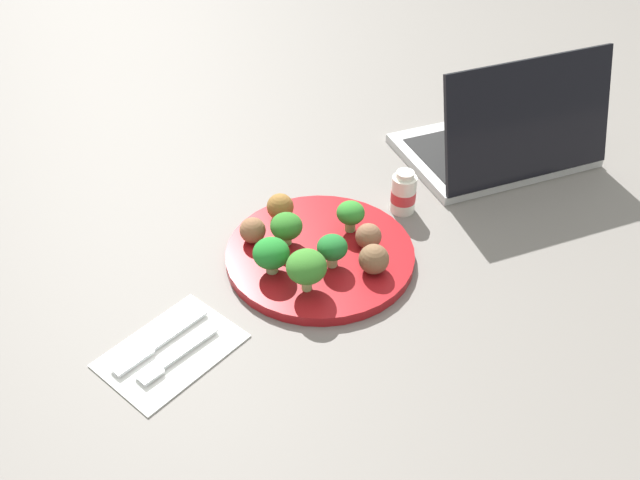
{
  "coord_description": "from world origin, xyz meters",
  "views": [
    {
      "loc": [
        0.56,
        0.52,
        0.67
      ],
      "look_at": [
        0.0,
        0.0,
        0.04
      ],
      "focal_mm": 38.25,
      "sensor_mm": 36.0,
      "label": 1
    }
  ],
  "objects_px": {
    "fork": "(175,358)",
    "yogurt_bottle": "(404,193)",
    "meatball_mid_right": "(280,207)",
    "napkin": "(171,350)",
    "plate": "(320,255)",
    "meatball_near_rim": "(368,236)",
    "broccoli_floret_front_left": "(332,248)",
    "broccoli_floret_front_right": "(286,227)",
    "knife": "(157,344)",
    "meatball_mid_left": "(253,230)",
    "meatball_back_right": "(374,259)",
    "broccoli_floret_back_left": "(306,267)",
    "broccoli_floret_far_rim": "(271,254)",
    "laptop": "(502,142)",
    "broccoli_floret_near_rim": "(348,212)"
  },
  "relations": [
    {
      "from": "broccoli_floret_near_rim",
      "to": "meatball_back_right",
      "type": "distance_m",
      "value": 0.1
    },
    {
      "from": "broccoli_floret_front_right",
      "to": "broccoli_floret_front_left",
      "type": "relative_size",
      "value": 1.01
    },
    {
      "from": "meatball_mid_left",
      "to": "plate",
      "type": "bearing_deg",
      "value": 119.81
    },
    {
      "from": "meatball_mid_right",
      "to": "meatball_near_rim",
      "type": "height_order",
      "value": "meatball_mid_right"
    },
    {
      "from": "meatball_mid_right",
      "to": "napkin",
      "type": "bearing_deg",
      "value": 16.66
    },
    {
      "from": "broccoli_floret_front_left",
      "to": "meatball_back_right",
      "type": "bearing_deg",
      "value": 120.92
    },
    {
      "from": "meatball_mid_right",
      "to": "laptop",
      "type": "height_order",
      "value": "laptop"
    },
    {
      "from": "broccoli_floret_far_rim",
      "to": "meatball_back_right",
      "type": "height_order",
      "value": "broccoli_floret_far_rim"
    },
    {
      "from": "meatball_near_rim",
      "to": "fork",
      "type": "distance_m",
      "value": 0.33
    },
    {
      "from": "meatball_mid_right",
      "to": "meatball_back_right",
      "type": "bearing_deg",
      "value": 90.73
    },
    {
      "from": "broccoli_floret_far_rim",
      "to": "meatball_mid_left",
      "type": "xyz_separation_m",
      "value": [
        -0.03,
        -0.07,
        -0.01
      ]
    },
    {
      "from": "broccoli_floret_near_rim",
      "to": "broccoli_floret_front_right",
      "type": "bearing_deg",
      "value": -26.14
    },
    {
      "from": "broccoli_floret_back_left",
      "to": "laptop",
      "type": "xyz_separation_m",
      "value": [
        -0.49,
        0.01,
        -0.02
      ]
    },
    {
      "from": "broccoli_floret_far_rim",
      "to": "napkin",
      "type": "xyz_separation_m",
      "value": [
        0.18,
        0.0,
        -0.05
      ]
    },
    {
      "from": "meatball_near_rim",
      "to": "napkin",
      "type": "xyz_separation_m",
      "value": [
        0.32,
        -0.06,
        -0.03
      ]
    },
    {
      "from": "broccoli_floret_back_left",
      "to": "broccoli_floret_far_rim",
      "type": "xyz_separation_m",
      "value": [
        0.01,
        -0.06,
        -0.01
      ]
    },
    {
      "from": "broccoli_floret_near_rim",
      "to": "laptop",
      "type": "xyz_separation_m",
      "value": [
        -0.35,
        0.06,
        -0.01
      ]
    },
    {
      "from": "napkin",
      "to": "broccoli_floret_front_right",
      "type": "bearing_deg",
      "value": -172.44
    },
    {
      "from": "broccoli_floret_front_left",
      "to": "yogurt_bottle",
      "type": "xyz_separation_m",
      "value": [
        -0.19,
        -0.02,
        -0.01
      ]
    },
    {
      "from": "plate",
      "to": "broccoli_floret_back_left",
      "type": "bearing_deg",
      "value": 30.39
    },
    {
      "from": "laptop",
      "to": "meatball_back_right",
      "type": "bearing_deg",
      "value": 4.99
    },
    {
      "from": "broccoli_floret_front_right",
      "to": "meatball_mid_right",
      "type": "distance_m",
      "value": 0.06
    },
    {
      "from": "broccoli_floret_front_right",
      "to": "meatball_back_right",
      "type": "distance_m",
      "value": 0.14
    },
    {
      "from": "broccoli_floret_front_left",
      "to": "plate",
      "type": "bearing_deg",
      "value": -108.74
    },
    {
      "from": "broccoli_floret_back_left",
      "to": "fork",
      "type": "distance_m",
      "value": 0.21
    },
    {
      "from": "broccoli_floret_near_rim",
      "to": "laptop",
      "type": "relative_size",
      "value": 0.13
    },
    {
      "from": "fork",
      "to": "laptop",
      "type": "relative_size",
      "value": 0.31
    },
    {
      "from": "plate",
      "to": "broccoli_floret_front_left",
      "type": "xyz_separation_m",
      "value": [
        0.01,
        0.03,
        0.04
      ]
    },
    {
      "from": "broccoli_floret_back_left",
      "to": "knife",
      "type": "relative_size",
      "value": 0.43
    },
    {
      "from": "broccoli_floret_front_left",
      "to": "broccoli_floret_far_rim",
      "type": "bearing_deg",
      "value": -38.47
    },
    {
      "from": "knife",
      "to": "fork",
      "type": "bearing_deg",
      "value": 91.41
    },
    {
      "from": "napkin",
      "to": "knife",
      "type": "relative_size",
      "value": 1.17
    },
    {
      "from": "broccoli_floret_far_rim",
      "to": "napkin",
      "type": "height_order",
      "value": "broccoli_floret_far_rim"
    },
    {
      "from": "meatball_near_rim",
      "to": "laptop",
      "type": "distance_m",
      "value": 0.36
    },
    {
      "from": "broccoli_floret_far_rim",
      "to": "laptop",
      "type": "bearing_deg",
      "value": 171.93
    },
    {
      "from": "broccoli_floret_front_right",
      "to": "meatball_back_right",
      "type": "bearing_deg",
      "value": 106.57
    },
    {
      "from": "broccoli_floret_front_left",
      "to": "fork",
      "type": "bearing_deg",
      "value": -7.15
    },
    {
      "from": "meatball_mid_right",
      "to": "fork",
      "type": "relative_size",
      "value": 0.35
    },
    {
      "from": "broccoli_floret_near_rim",
      "to": "fork",
      "type": "height_order",
      "value": "broccoli_floret_near_rim"
    },
    {
      "from": "meatball_back_right",
      "to": "fork",
      "type": "distance_m",
      "value": 0.3
    },
    {
      "from": "broccoli_floret_front_right",
      "to": "meatball_mid_right",
      "type": "xyz_separation_m",
      "value": [
        -0.04,
        -0.05,
        -0.01
      ]
    },
    {
      "from": "meatball_near_rim",
      "to": "napkin",
      "type": "relative_size",
      "value": 0.23
    },
    {
      "from": "meatball_mid_left",
      "to": "meatball_back_right",
      "type": "height_order",
      "value": "meatball_back_right"
    },
    {
      "from": "meatball_back_right",
      "to": "broccoli_floret_back_left",
      "type": "bearing_deg",
      "value": -25.35
    },
    {
      "from": "plate",
      "to": "knife",
      "type": "xyz_separation_m",
      "value": [
        0.27,
        -0.03,
        -0.0
      ]
    },
    {
      "from": "broccoli_floret_front_left",
      "to": "meatball_back_right",
      "type": "height_order",
      "value": "broccoli_floret_front_left"
    },
    {
      "from": "plate",
      "to": "meatball_near_rim",
      "type": "height_order",
      "value": "meatball_near_rim"
    },
    {
      "from": "broccoli_floret_front_left",
      "to": "napkin",
      "type": "height_order",
      "value": "broccoli_floret_front_left"
    },
    {
      "from": "fork",
      "to": "yogurt_bottle",
      "type": "height_order",
      "value": "yogurt_bottle"
    },
    {
      "from": "broccoli_floret_front_right",
      "to": "knife",
      "type": "bearing_deg",
      "value": 3.28
    }
  ]
}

